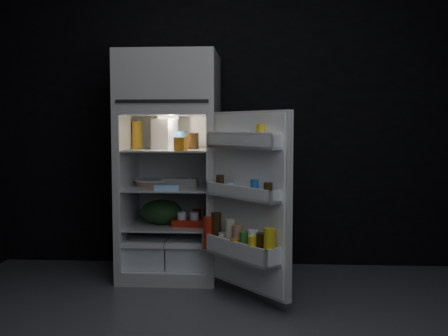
# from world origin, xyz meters

# --- Properties ---
(wall_back) EXTENTS (4.00, 0.00, 2.70)m
(wall_back) POSITION_xyz_m (0.00, 1.70, 1.35)
(wall_back) COLOR black
(wall_back) RESTS_ON ground
(wall_front) EXTENTS (4.00, 0.00, 2.70)m
(wall_front) POSITION_xyz_m (0.00, -1.70, 1.35)
(wall_front) COLOR black
(wall_front) RESTS_ON ground
(refrigerator) EXTENTS (0.76, 0.71, 1.78)m
(refrigerator) POSITION_xyz_m (-0.43, 1.32, 0.96)
(refrigerator) COLOR silver
(refrigerator) RESTS_ON ground
(fridge_door) EXTENTS (0.62, 0.67, 1.22)m
(fridge_door) POSITION_xyz_m (0.19, 0.66, 0.67)
(fridge_door) COLOR silver
(fridge_door) RESTS_ON ground
(milk_jug) EXTENTS (0.20, 0.20, 0.24)m
(milk_jug) POSITION_xyz_m (-0.48, 1.30, 1.15)
(milk_jug) COLOR white
(milk_jug) RESTS_ON refrigerator
(mayo_jar) EXTENTS (0.12, 0.12, 0.14)m
(mayo_jar) POSITION_xyz_m (-0.34, 1.34, 1.10)
(mayo_jar) COLOR #1F5CAB
(mayo_jar) RESTS_ON refrigerator
(jam_jar) EXTENTS (0.12, 0.12, 0.13)m
(jam_jar) POSITION_xyz_m (-0.26, 1.31, 1.09)
(jam_jar) COLOR black
(jam_jar) RESTS_ON refrigerator
(amber_bottle) EXTENTS (0.09, 0.09, 0.22)m
(amber_bottle) POSITION_xyz_m (-0.71, 1.34, 1.14)
(amber_bottle) COLOR #B7861D
(amber_bottle) RESTS_ON refrigerator
(small_carton) EXTENTS (0.10, 0.09, 0.10)m
(small_carton) POSITION_xyz_m (-0.31, 1.05, 1.08)
(small_carton) COLOR orange
(small_carton) RESTS_ON refrigerator
(egg_carton) EXTENTS (0.29, 0.13, 0.07)m
(egg_carton) POSITION_xyz_m (-0.35, 1.27, 0.76)
(egg_carton) COLOR #99968B
(egg_carton) RESTS_ON refrigerator
(pie) EXTENTS (0.30, 0.30, 0.04)m
(pie) POSITION_xyz_m (-0.58, 1.34, 0.75)
(pie) COLOR #AC7A5A
(pie) RESTS_ON refrigerator
(flat_package) EXTENTS (0.20, 0.13, 0.04)m
(flat_package) POSITION_xyz_m (-0.43, 1.06, 0.75)
(flat_package) COLOR #9CC5F1
(flat_package) RESTS_ON refrigerator
(wrapped_pkg) EXTENTS (0.12, 0.10, 0.05)m
(wrapped_pkg) POSITION_xyz_m (-0.29, 1.46, 0.75)
(wrapped_pkg) COLOR beige
(wrapped_pkg) RESTS_ON refrigerator
(produce_bag) EXTENTS (0.39, 0.36, 0.20)m
(produce_bag) POSITION_xyz_m (-0.50, 1.26, 0.52)
(produce_bag) COLOR #193815
(produce_bag) RESTS_ON refrigerator
(yogurt_tray) EXTENTS (0.27, 0.15, 0.05)m
(yogurt_tray) POSITION_xyz_m (-0.27, 1.19, 0.45)
(yogurt_tray) COLOR #B0220F
(yogurt_tray) RESTS_ON refrigerator
(small_can_red) EXTENTS (0.07, 0.07, 0.09)m
(small_can_red) POSITION_xyz_m (-0.24, 1.46, 0.47)
(small_can_red) COLOR #B0220F
(small_can_red) RESTS_ON refrigerator
(small_can_silver) EXTENTS (0.07, 0.07, 0.09)m
(small_can_silver) POSITION_xyz_m (-0.15, 1.46, 0.47)
(small_can_silver) COLOR silver
(small_can_silver) RESTS_ON refrigerator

